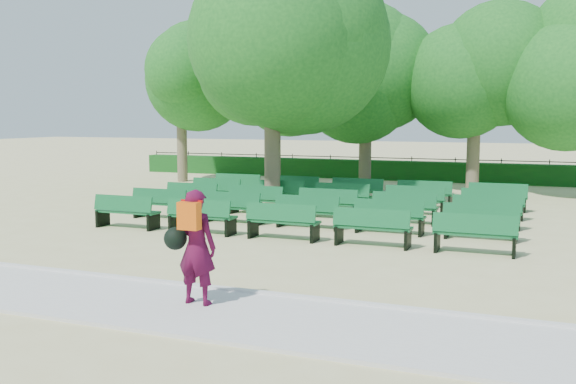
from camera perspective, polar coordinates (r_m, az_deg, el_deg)
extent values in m
plane|color=#C9C185|center=(17.26, -1.31, -3.15)|extent=(120.00, 120.00, 0.00)
cube|color=silver|center=(10.97, -16.65, -9.04)|extent=(30.00, 2.20, 0.06)
cube|color=silver|center=(11.86, -13.20, -7.66)|extent=(30.00, 0.12, 0.10)
cube|color=#144E18|center=(30.50, 8.93, 1.93)|extent=(26.00, 0.70, 0.90)
cube|color=#105C2C|center=(18.68, 3.60, -1.03)|extent=(1.79, 0.56, 0.06)
cube|color=#105C2C|center=(18.46, 3.40, -0.35)|extent=(1.77, 0.20, 0.41)
cylinder|color=brown|center=(20.55, -1.41, 3.35)|extent=(0.51, 0.51, 3.50)
ellipsoid|color=#1E6B1F|center=(20.62, -1.44, 12.62)|extent=(5.73, 5.73, 5.16)
imported|color=#490A28|center=(10.02, -8.14, -4.86)|extent=(0.67, 0.45, 1.80)
cube|color=#E1540B|center=(9.76, -8.78, -2.11)|extent=(0.34, 0.17, 0.42)
sphere|color=black|center=(10.12, -9.98, -4.09)|extent=(0.36, 0.36, 0.36)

